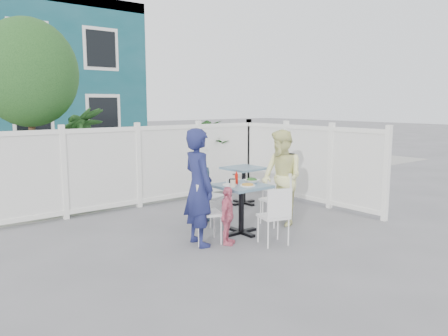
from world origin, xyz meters
TOP-DOWN VIEW (x-y plane):
  - ground at (0.00, 0.00)m, footprint 80.00×80.00m
  - near_sidewalk at (0.00, 3.80)m, footprint 24.00×2.60m
  - street at (0.00, 7.50)m, footprint 24.00×5.00m
  - far_sidewalk at (0.00, 10.60)m, footprint 24.00×1.60m
  - fence_back at (0.10, 2.40)m, footprint 5.86×0.08m
  - fence_right at (3.00, 0.60)m, footprint 0.08×3.66m
  - tree at (-1.60, 3.30)m, footprint 1.80×1.62m
  - potted_shrub_a at (-0.73, 3.10)m, footprint 1.52×1.52m
  - potted_shrub_b at (1.89, 3.00)m, footprint 1.55×1.71m
  - main_table at (0.53, -0.21)m, footprint 0.75×0.75m
  - spare_table at (1.92, 1.33)m, footprint 0.75×0.75m
  - chair_left at (-0.23, -0.20)m, footprint 0.52×0.53m
  - chair_right at (1.38, -0.18)m, footprint 0.41×0.42m
  - chair_back at (0.45, 0.63)m, footprint 0.54×0.53m
  - chair_near at (0.53, -0.97)m, footprint 0.48×0.47m
  - chair_spare at (1.88, 0.26)m, footprint 0.45×0.43m
  - man at (-0.31, -0.24)m, footprint 0.48×0.67m
  - woman at (1.41, -0.22)m, footprint 0.75×0.89m
  - boy at (0.45, 0.73)m, footprint 0.54×0.41m
  - toddler at (0.02, -0.50)m, footprint 0.53×0.47m
  - plate_main at (0.54, -0.35)m, footprint 0.24×0.24m
  - plate_side at (0.35, -0.13)m, footprint 0.22×0.22m
  - salad_bowl at (0.75, -0.20)m, footprint 0.24×0.24m
  - coffee_cup_a at (0.30, -0.27)m, footprint 0.08×0.08m
  - coffee_cup_b at (0.59, 0.02)m, footprint 0.08×0.08m
  - ketchup_bottle at (0.48, -0.14)m, footprint 0.05×0.05m
  - salt_shaker at (0.45, 0.06)m, footprint 0.03×0.03m
  - pepper_shaker at (0.48, 0.02)m, footprint 0.03×0.03m

SIDE VIEW (x-z plane):
  - ground at x=0.00m, z-range 0.00..0.00m
  - street at x=0.00m, z-range 0.00..0.01m
  - near_sidewalk at x=0.00m, z-range 0.00..0.01m
  - far_sidewalk at x=0.00m, z-range 0.00..0.01m
  - toddler at x=0.02m, z-range 0.00..0.86m
  - boy at x=0.45m, z-range 0.00..0.98m
  - chair_near at x=0.53m, z-range 0.07..0.92m
  - chair_right at x=1.38m, z-range 0.07..0.96m
  - chair_left at x=-0.23m, z-range 0.07..0.99m
  - chair_spare at x=1.88m, z-range 0.08..1.04m
  - chair_back at x=0.45m, z-range 0.08..1.07m
  - spare_table at x=1.92m, z-range 0.21..0.97m
  - main_table at x=0.53m, z-range 0.22..1.00m
  - fence_right at x=3.00m, z-range -0.02..1.58m
  - fence_back at x=0.10m, z-range -0.02..1.58m
  - plate_main at x=0.54m, z-range 0.79..0.80m
  - plate_side at x=0.35m, z-range 0.79..0.80m
  - woman at x=1.41m, z-range 0.00..1.61m
  - salad_bowl at x=0.75m, z-range 0.79..0.84m
  - salt_shaker at x=0.45m, z-range 0.79..0.85m
  - pepper_shaker at x=0.48m, z-range 0.79..0.85m
  - potted_shrub_b at x=1.89m, z-range 0.00..1.64m
  - coffee_cup_a at x=0.30m, z-range 0.79..0.90m
  - coffee_cup_b at x=0.59m, z-range 0.79..0.91m
  - man at x=-0.31m, z-range 0.00..1.70m
  - ketchup_bottle at x=0.48m, z-range 0.79..0.95m
  - potted_shrub_a at x=-0.73m, z-range 0.00..1.97m
  - tree at x=-1.60m, z-range 0.80..4.39m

